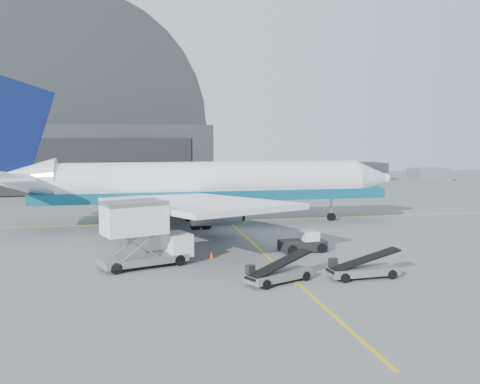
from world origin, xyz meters
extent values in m
plane|color=#565659|center=(0.00, 0.00, 0.00)|extent=(200.00, 200.00, 0.00)
cube|color=gold|center=(0.00, 20.00, 0.01)|extent=(80.00, 0.25, 0.02)
cube|color=gold|center=(0.00, -2.00, 0.01)|extent=(0.25, 40.00, 0.02)
cube|color=black|center=(-22.00, 65.00, 6.00)|extent=(50.00, 28.00, 12.00)
cube|color=black|center=(-22.00, 50.90, 5.00)|extent=(42.00, 0.40, 9.50)
cube|color=black|center=(38.00, 72.00, 0.00)|extent=(14.00, 8.00, 4.00)
cube|color=slate|center=(55.00, 68.00, 0.00)|extent=(8.00, 6.00, 2.80)
cylinder|color=white|center=(-1.98, 17.65, 4.92)|extent=(34.03, 4.54, 4.54)
cone|color=white|center=(17.11, 17.65, 4.92)|extent=(4.16, 4.54, 4.54)
sphere|color=white|center=(19.01, 17.65, 4.92)|extent=(1.32, 1.32, 1.32)
cone|color=white|center=(-22.31, 17.65, 5.48)|extent=(6.62, 4.54, 4.54)
cube|color=black|center=(15.98, 17.65, 5.48)|extent=(2.46, 2.08, 0.66)
cube|color=navy|center=(-1.98, 17.65, 3.45)|extent=(39.71, 4.59, 1.13)
cube|color=white|center=(-5.76, 6.30, 3.97)|extent=(17.43, 23.18, 1.38)
cube|color=white|center=(-5.76, 28.99, 3.97)|extent=(17.43, 23.18, 1.38)
cube|color=white|center=(-22.78, 13.39, 6.05)|extent=(5.79, 7.91, 0.33)
cube|color=white|center=(-22.78, 21.90, 6.05)|extent=(5.79, 7.91, 0.33)
cube|color=#070F37|center=(-23.25, 17.65, 11.06)|extent=(8.77, 0.47, 10.89)
cylinder|color=gray|center=(-2.93, 10.08, 2.46)|extent=(4.92, 2.55, 2.55)
cylinder|color=gray|center=(-2.93, 25.21, 2.46)|extent=(4.92, 2.55, 2.55)
cylinder|color=#A5A5AA|center=(12.20, 17.65, 1.32)|extent=(0.26, 0.26, 2.65)
cylinder|color=black|center=(12.20, 17.65, 0.43)|extent=(1.04, 0.33, 1.04)
cylinder|color=black|center=(-3.87, 14.62, 0.52)|extent=(1.23, 0.43, 1.23)
cylinder|color=black|center=(-3.87, 20.67, 0.52)|extent=(1.23, 0.43, 1.23)
cube|color=slate|center=(-10.29, -0.94, 0.60)|extent=(7.10, 4.69, 0.55)
cube|color=silver|center=(-7.60, 0.02, 1.48)|extent=(2.50, 2.97, 1.76)
cube|color=black|center=(-6.82, 0.29, 1.76)|extent=(0.78, 2.00, 0.99)
cube|color=silver|center=(-10.91, -1.16, 3.74)|extent=(5.27, 4.13, 2.20)
cylinder|color=black|center=(-7.52, -1.18, 0.44)|extent=(0.94, 0.61, 0.88)
cylinder|color=black|center=(-8.29, 1.00, 0.44)|extent=(0.94, 0.61, 0.88)
cylinder|color=black|center=(-12.29, -2.87, 0.44)|extent=(0.94, 0.61, 0.88)
cylinder|color=black|center=(-13.06, -0.70, 0.44)|extent=(0.94, 0.61, 0.88)
cube|color=black|center=(3.51, 1.97, 0.54)|extent=(4.09, 2.49, 0.88)
cube|color=silver|center=(4.09, 2.02, 1.32)|extent=(1.52, 1.87, 0.88)
cylinder|color=black|center=(4.96, 1.11, 0.39)|extent=(0.91, 0.42, 0.88)
cylinder|color=black|center=(4.79, 3.06, 0.39)|extent=(0.91, 0.42, 0.88)
cylinder|color=black|center=(2.23, 0.87, 0.39)|extent=(0.91, 0.42, 0.88)
cylinder|color=black|center=(2.06, 2.82, 0.39)|extent=(0.91, 0.42, 0.88)
cube|color=slate|center=(-1.21, -7.33, 0.50)|extent=(5.17, 3.63, 0.50)
cube|color=black|center=(-1.21, -7.33, 1.29)|extent=(5.22, 3.26, 1.43)
cube|color=black|center=(-3.29, -7.64, 1.06)|extent=(0.70, 0.64, 0.67)
cylinder|color=black|center=(0.75, -7.27, 0.34)|extent=(0.73, 0.54, 0.67)
cylinder|color=black|center=(0.08, -5.85, 0.34)|extent=(0.73, 0.54, 0.67)
cylinder|color=black|center=(-2.49, -8.81, 0.34)|extent=(0.73, 0.54, 0.67)
cylinder|color=black|center=(-3.16, -7.39, 0.34)|extent=(0.73, 0.54, 0.67)
cube|color=slate|center=(4.99, -7.38, 0.51)|extent=(5.12, 2.05, 0.51)
cube|color=black|center=(4.99, -7.38, 1.31)|extent=(5.41, 1.50, 1.46)
cube|color=black|center=(2.90, -6.89, 1.08)|extent=(0.60, 0.49, 0.68)
cylinder|color=black|center=(6.87, -8.05, 0.34)|extent=(0.70, 0.33, 0.68)
cylinder|color=black|center=(6.76, -6.46, 0.34)|extent=(0.70, 0.33, 0.68)
cylinder|color=black|center=(3.23, -8.30, 0.34)|extent=(0.70, 0.33, 0.68)
cylinder|color=black|center=(3.12, -6.71, 0.34)|extent=(0.70, 0.33, 0.68)
cube|color=#FA2F07|center=(-4.72, 0.80, 0.02)|extent=(0.39, 0.39, 0.03)
cone|color=#FA2F07|center=(-4.72, 0.80, 0.28)|extent=(0.39, 0.39, 0.57)
camera|label=1|loc=(-10.90, -42.11, 10.07)|focal=40.00mm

